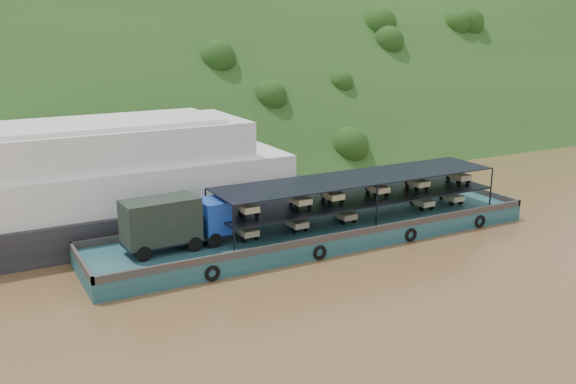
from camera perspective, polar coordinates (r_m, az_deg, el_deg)
name	(u,v)px	position (r m, az deg, el deg)	size (l,w,h in m)	color
ground	(329,238)	(49.43, 3.70, -4.09)	(160.00, 160.00, 0.00)	brown
hillside	(177,154)	(81.15, -9.88, 3.31)	(140.00, 28.00, 28.00)	#1A3413
cargo_barge	(305,228)	(47.87, 1.52, -3.19)	(35.00, 7.18, 4.83)	#134045
passenger_ferry	(46,192)	(50.75, -20.74, -0.04)	(43.70, 11.13, 8.84)	black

